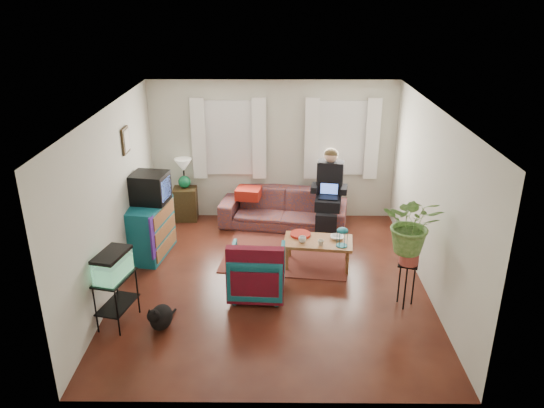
{
  "coord_description": "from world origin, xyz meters",
  "views": [
    {
      "loc": [
        0.06,
        -6.92,
        4.1
      ],
      "look_at": [
        0.0,
        0.4,
        1.1
      ],
      "focal_mm": 35.0,
      "sensor_mm": 36.0,
      "label": 1
    }
  ],
  "objects_px": {
    "armchair": "(257,269)",
    "dresser": "(150,229)",
    "sofa": "(284,203)",
    "aquarium_stand": "(117,300)",
    "coffee_table": "(318,253)",
    "plant_stand": "(406,284)",
    "side_table": "(186,203)"
  },
  "relations": [
    {
      "from": "sofa",
      "to": "side_table",
      "type": "distance_m",
      "value": 1.88
    },
    {
      "from": "sofa",
      "to": "aquarium_stand",
      "type": "distance_m",
      "value": 3.8
    },
    {
      "from": "aquarium_stand",
      "to": "dresser",
      "type": "bearing_deg",
      "value": 103.2
    },
    {
      "from": "dresser",
      "to": "plant_stand",
      "type": "height_order",
      "value": "dresser"
    },
    {
      "from": "sofa",
      "to": "coffee_table",
      "type": "xyz_separation_m",
      "value": [
        0.52,
        -1.53,
        -0.23
      ]
    },
    {
      "from": "dresser",
      "to": "aquarium_stand",
      "type": "bearing_deg",
      "value": -81.31
    },
    {
      "from": "side_table",
      "to": "plant_stand",
      "type": "distance_m",
      "value": 4.58
    },
    {
      "from": "aquarium_stand",
      "to": "armchair",
      "type": "distance_m",
      "value": 1.94
    },
    {
      "from": "side_table",
      "to": "armchair",
      "type": "xyz_separation_m",
      "value": [
        1.45,
        -2.67,
        0.08
      ]
    },
    {
      "from": "armchair",
      "to": "coffee_table",
      "type": "relative_size",
      "value": 0.74
    },
    {
      "from": "coffee_table",
      "to": "side_table",
      "type": "bearing_deg",
      "value": 149.35
    },
    {
      "from": "dresser",
      "to": "aquarium_stand",
      "type": "height_order",
      "value": "dresser"
    },
    {
      "from": "sofa",
      "to": "dresser",
      "type": "bearing_deg",
      "value": -142.2
    },
    {
      "from": "dresser",
      "to": "plant_stand",
      "type": "relative_size",
      "value": 1.52
    },
    {
      "from": "dresser",
      "to": "coffee_table",
      "type": "relative_size",
      "value": 0.94
    },
    {
      "from": "aquarium_stand",
      "to": "armchair",
      "type": "bearing_deg",
      "value": 35.5
    },
    {
      "from": "armchair",
      "to": "dresser",
      "type": "bearing_deg",
      "value": -30.49
    },
    {
      "from": "coffee_table",
      "to": "plant_stand",
      "type": "height_order",
      "value": "plant_stand"
    },
    {
      "from": "side_table",
      "to": "plant_stand",
      "type": "xyz_separation_m",
      "value": [
        3.5,
        -2.96,
        0.02
      ]
    },
    {
      "from": "side_table",
      "to": "dresser",
      "type": "relative_size",
      "value": 0.63
    },
    {
      "from": "side_table",
      "to": "coffee_table",
      "type": "height_order",
      "value": "side_table"
    },
    {
      "from": "coffee_table",
      "to": "aquarium_stand",
      "type": "bearing_deg",
      "value": -143.06
    },
    {
      "from": "side_table",
      "to": "plant_stand",
      "type": "relative_size",
      "value": 0.95
    },
    {
      "from": "side_table",
      "to": "dresser",
      "type": "bearing_deg",
      "value": -103.02
    },
    {
      "from": "aquarium_stand",
      "to": "plant_stand",
      "type": "distance_m",
      "value": 3.87
    },
    {
      "from": "sofa",
      "to": "coffee_table",
      "type": "relative_size",
      "value": 2.14
    },
    {
      "from": "aquarium_stand",
      "to": "armchair",
      "type": "relative_size",
      "value": 0.87
    },
    {
      "from": "aquarium_stand",
      "to": "coffee_table",
      "type": "xyz_separation_m",
      "value": [
        2.72,
        1.57,
        -0.12
      ]
    },
    {
      "from": "sofa",
      "to": "armchair",
      "type": "distance_m",
      "value": 2.4
    },
    {
      "from": "plant_stand",
      "to": "dresser",
      "type": "bearing_deg",
      "value": 158.79
    },
    {
      "from": "sofa",
      "to": "coffee_table",
      "type": "height_order",
      "value": "sofa"
    },
    {
      "from": "sofa",
      "to": "dresser",
      "type": "relative_size",
      "value": 2.28
    }
  ]
}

